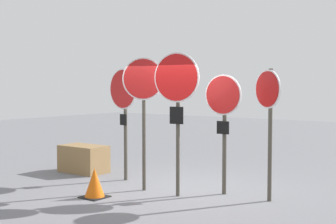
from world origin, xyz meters
name	(u,v)px	position (x,y,z in m)	size (l,w,h in m)	color
ground_plane	(183,192)	(0.00, 0.00, 0.00)	(40.00, 40.00, 0.00)	slate
stop_sign_0	(124,101)	(-1.72, 0.18, 1.78)	(0.89, 0.20, 2.49)	#474238
stop_sign_1	(143,93)	(-0.71, -0.37, 1.96)	(0.76, 0.41, 2.67)	#474238
stop_sign_2	(177,92)	(0.12, -0.39, 2.00)	(0.93, 0.19, 2.74)	#474238
stop_sign_3	(223,111)	(0.75, 0.28, 1.63)	(0.78, 0.14, 2.33)	#474238
stop_sign_4	(269,107)	(1.67, 0.30, 1.73)	(0.63, 0.36, 2.42)	#474238
traffic_cone_0	(95,183)	(-1.09, -1.36, 0.27)	(0.45, 0.45, 0.56)	black
storage_crate	(84,159)	(-3.16, 0.33, 0.33)	(1.15, 0.68, 0.66)	olive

